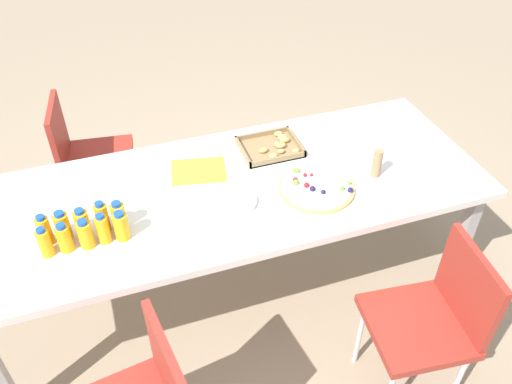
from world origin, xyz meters
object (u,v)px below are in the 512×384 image
(party_table, at_px, (230,196))
(plate_stack, at_px, (235,201))
(chair_far_left, at_px, (85,153))
(napkin_stack, at_px, (435,164))
(juice_bottle_6, at_px, (63,226))
(juice_bottle_7, at_px, (82,223))
(juice_bottle_8, at_px, (102,217))
(cardboard_tube, at_px, (377,163))
(fruit_pizza, at_px, (316,188))
(snack_tray, at_px, (272,147))
(paper_folder, at_px, (198,171))
(juice_bottle_0, at_px, (45,243))
(juice_bottle_4, at_px, (121,226))
(chair_near_right, at_px, (434,315))
(juice_bottle_1, at_px, (64,238))
(juice_bottle_3, at_px, (103,229))
(juice_bottle_2, at_px, (85,234))
(juice_bottle_5, at_px, (45,230))
(juice_bottle_9, at_px, (119,215))

(party_table, bearing_deg, plate_stack, -94.47)
(chair_far_left, relative_size, napkin_stack, 5.53)
(juice_bottle_6, relative_size, juice_bottle_7, 1.07)
(juice_bottle_8, height_order, cardboard_tube, juice_bottle_8)
(fruit_pizza, xyz_separation_m, snack_tray, (-0.08, 0.37, 0.00))
(fruit_pizza, height_order, plate_stack, fruit_pizza)
(fruit_pizza, bearing_deg, juice_bottle_6, 177.38)
(napkin_stack, distance_m, paper_folder, 1.16)
(juice_bottle_0, bearing_deg, juice_bottle_4, -0.22)
(juice_bottle_7, distance_m, juice_bottle_8, 0.08)
(chair_near_right, bearing_deg, juice_bottle_1, 71.50)
(juice_bottle_6, xyz_separation_m, snack_tray, (1.04, 0.32, -0.05))
(chair_far_left, bearing_deg, plate_stack, 40.57)
(juice_bottle_3, bearing_deg, plate_stack, 5.28)
(juice_bottle_2, bearing_deg, party_table, 14.94)
(napkin_stack, bearing_deg, juice_bottle_5, 178.06)
(juice_bottle_4, bearing_deg, juice_bottle_1, 178.73)
(juice_bottle_1, height_order, snack_tray, juice_bottle_1)
(juice_bottle_7, xyz_separation_m, paper_folder, (0.56, 0.26, -0.06))
(juice_bottle_1, bearing_deg, napkin_stack, 0.11)
(chair_near_right, relative_size, juice_bottle_0, 5.86)
(juice_bottle_1, distance_m, juice_bottle_4, 0.23)
(juice_bottle_0, bearing_deg, party_table, 11.93)
(juice_bottle_3, distance_m, cardboard_tube, 1.27)
(napkin_stack, bearing_deg, juice_bottle_3, -179.80)
(juice_bottle_7, height_order, juice_bottle_9, same)
(fruit_pizza, distance_m, plate_stack, 0.38)
(juice_bottle_6, bearing_deg, paper_folder, 22.54)
(juice_bottle_9, bearing_deg, juice_bottle_6, 179.23)
(party_table, relative_size, juice_bottle_2, 17.52)
(juice_bottle_2, bearing_deg, snack_tray, 22.64)
(juice_bottle_7, bearing_deg, plate_stack, -1.55)
(juice_bottle_7, height_order, plate_stack, juice_bottle_7)
(chair_far_left, height_order, juice_bottle_5, juice_bottle_5)
(party_table, bearing_deg, juice_bottle_5, -172.73)
(juice_bottle_5, bearing_deg, juice_bottle_7, 1.67)
(juice_bottle_2, distance_m, plate_stack, 0.66)
(chair_far_left, distance_m, juice_bottle_6, 1.00)
(juice_bottle_1, bearing_deg, juice_bottle_6, 90.76)
(juice_bottle_7, distance_m, cardboard_tube, 1.35)
(juice_bottle_0, height_order, juice_bottle_7, juice_bottle_0)
(fruit_pizza, height_order, paper_folder, fruit_pizza)
(party_table, relative_size, plate_stack, 12.47)
(juice_bottle_8, xyz_separation_m, napkin_stack, (1.59, -0.07, -0.06))
(juice_bottle_5, height_order, juice_bottle_6, juice_bottle_5)
(juice_bottle_9, bearing_deg, paper_folder, 33.07)
(chair_near_right, distance_m, napkin_stack, 0.78)
(juice_bottle_5, bearing_deg, plate_stack, -0.96)
(plate_stack, bearing_deg, snack_tray, 48.22)
(juice_bottle_6, relative_size, paper_folder, 0.55)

